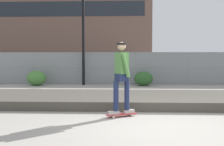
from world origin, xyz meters
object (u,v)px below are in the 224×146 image
skateboard (121,114)px  street_lamp (83,11)px  parked_car_near (54,68)px  parked_car_mid (130,68)px  shrub_left (37,78)px  shrub_center (144,79)px  parked_car_far (224,68)px  skater (122,73)px

skateboard → street_lamp: size_ratio=0.12×
parked_car_near → parked_car_mid: size_ratio=1.00×
skateboard → parked_car_mid: parked_car_mid is taller
street_lamp → shrub_left: street_lamp is taller
parked_car_near → shrub_left: (0.03, -3.69, -0.43)m
shrub_center → parked_car_mid: bearing=99.8°
skateboard → parked_car_near: (-4.74, 11.24, 0.78)m
skateboard → shrub_left: size_ratio=0.77×
parked_car_far → shrub_left: bearing=-163.2°
skateboard → skater: 1.06m
street_lamp → parked_car_mid: street_lamp is taller
street_lamp → parked_car_near: street_lamp is taller
skateboard → shrub_left: (-4.71, 7.55, 0.35)m
shrub_center → parked_car_far: bearing=30.9°
street_lamp → parked_car_near: 5.27m
parked_car_far → parked_car_mid: bearing=178.0°
parked_car_near → parked_car_far: same height
street_lamp → parked_car_near: size_ratio=1.49×
shrub_left → skater: bearing=-58.0°
parked_car_far → shrub_center: parked_car_far is taller
skater → skateboard: bearing=-14.0°
parked_car_mid → shrub_left: 6.42m
shrub_left → shrub_center: shrub_left is taller
skater → parked_car_near: size_ratio=0.41×
street_lamp → parked_car_mid: bearing=49.5°
street_lamp → parked_car_far: 9.97m
skateboard → street_lamp: (-2.19, 8.02, 4.08)m
skater → shrub_center: skater is taller
parked_car_mid → parked_car_far: (6.19, -0.21, 0.00)m
parked_car_mid → street_lamp: bearing=-130.5°
parked_car_far → shrub_left: size_ratio=4.20×
parked_car_far → shrub_center: (-5.58, -3.34, -0.44)m
skateboard → parked_car_mid: (0.54, 11.22, 0.78)m
skater → parked_car_near: (-4.74, 11.24, -0.28)m
skater → shrub_center: 7.78m
parked_car_mid → skater: bearing=-92.8°
skateboard → shrub_center: shrub_center is taller
parked_car_near → shrub_center: size_ratio=4.36×
shrub_left → parked_car_far: bearing=16.8°
parked_car_mid → shrub_left: (-5.25, -3.67, -0.43)m
parked_car_mid → shrub_center: 3.63m
parked_car_near → shrub_center: bearing=-31.3°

